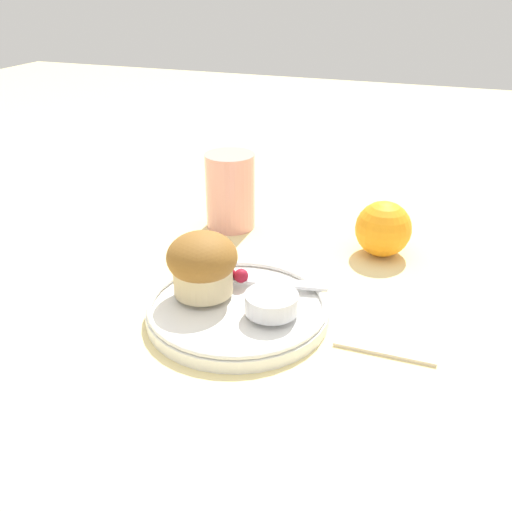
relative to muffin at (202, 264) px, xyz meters
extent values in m
plane|color=beige|center=(0.06, -0.01, -0.05)|extent=(3.00, 3.00, 0.00)
cylinder|color=white|center=(0.04, -0.01, -0.05)|extent=(0.20, 0.20, 0.01)
torus|color=white|center=(0.04, -0.01, -0.04)|extent=(0.20, 0.20, 0.01)
cylinder|color=beige|center=(0.00, 0.00, -0.02)|extent=(0.07, 0.07, 0.04)
ellipsoid|color=brown|center=(0.00, 0.00, 0.01)|extent=(0.08, 0.08, 0.05)
cylinder|color=silver|center=(0.08, -0.01, -0.02)|extent=(0.06, 0.06, 0.02)
cylinder|color=white|center=(0.08, -0.01, -0.02)|extent=(0.05, 0.05, 0.00)
sphere|color=maroon|center=(0.02, 0.03, -0.03)|extent=(0.02, 0.02, 0.02)
sphere|color=maroon|center=(0.03, 0.03, -0.03)|extent=(0.02, 0.02, 0.02)
cube|color=silver|center=(0.05, 0.04, -0.03)|extent=(0.16, 0.04, 0.00)
sphere|color=orange|center=(0.17, 0.20, -0.02)|extent=(0.07, 0.07, 0.07)
cylinder|color=#E5998C|center=(-0.06, 0.22, 0.00)|extent=(0.07, 0.07, 0.11)
cube|color=beige|center=(0.20, 0.00, -0.05)|extent=(0.10, 0.06, 0.01)
camera|label=1|loc=(0.24, -0.49, 0.29)|focal=40.00mm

